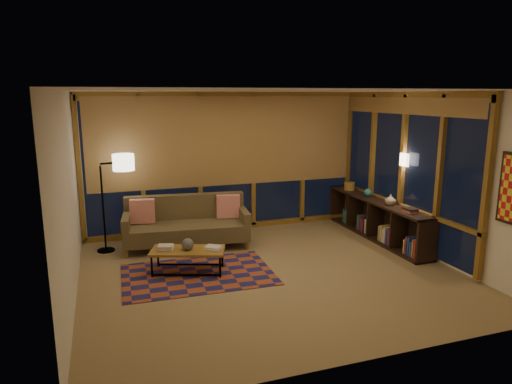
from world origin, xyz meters
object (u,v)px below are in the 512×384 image
object	(u,v)px
coffee_table	(188,261)
floor_lamp	(103,204)
bookshelf	(376,219)
sofa	(187,223)

from	to	relation	value
coffee_table	floor_lamp	bearing A→B (deg)	148.39
coffee_table	floor_lamp	world-z (taller)	floor_lamp
coffee_table	bookshelf	world-z (taller)	bookshelf
sofa	bookshelf	world-z (taller)	sofa
coffee_table	floor_lamp	distance (m)	1.96
sofa	floor_lamp	distance (m)	1.45
sofa	bookshelf	distance (m)	3.52
sofa	coffee_table	xyz separation A→B (m)	(-0.20, -1.18, -0.25)
bookshelf	floor_lamp	bearing A→B (deg)	169.98
coffee_table	bookshelf	xyz separation A→B (m)	(3.66, 0.58, 0.18)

